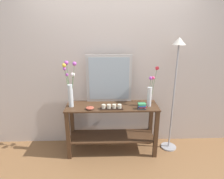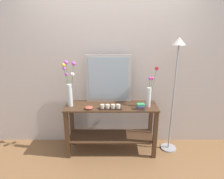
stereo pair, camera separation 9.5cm
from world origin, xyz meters
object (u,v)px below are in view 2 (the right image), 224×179
at_px(candle_tray, 111,107).
at_px(floor_lamp, 176,78).
at_px(mirror_leaning, 110,79).
at_px(vase_right, 151,92).
at_px(console_table, 112,123).
at_px(tall_vase_left, 70,85).
at_px(book_stack, 142,107).
at_px(decorative_bowl, 90,108).

relative_size(candle_tray, floor_lamp, 0.18).
bearing_deg(mirror_leaning, vase_right, -19.74).
height_order(vase_right, candle_tray, vase_right).
xyz_separation_m(mirror_leaning, floor_lamp, (0.96, -0.13, 0.05)).
height_order(console_table, tall_vase_left, tall_vase_left).
bearing_deg(vase_right, tall_vase_left, 178.57).
bearing_deg(book_stack, decorative_bowl, 179.28).
height_order(console_table, candle_tray, candle_tray).
bearing_deg(floor_lamp, decorative_bowl, -171.73).
relative_size(console_table, vase_right, 2.36).
distance_m(console_table, candle_tray, 0.33).
relative_size(mirror_leaning, vase_right, 1.27).
bearing_deg(book_stack, vase_right, 40.05).
distance_m(mirror_leaning, book_stack, 0.64).
relative_size(console_table, book_stack, 10.20).
xyz_separation_m(console_table, tall_vase_left, (-0.59, 0.00, 0.59)).
bearing_deg(vase_right, floor_lamp, 11.59).
xyz_separation_m(console_table, floor_lamp, (0.92, 0.05, 0.69)).
bearing_deg(console_table, floor_lamp, 3.00).
distance_m(vase_right, floor_lamp, 0.42).
bearing_deg(tall_vase_left, vase_right, -1.43).
distance_m(mirror_leaning, vase_right, 0.64).
xyz_separation_m(tall_vase_left, decorative_bowl, (0.28, -0.13, -0.29)).
xyz_separation_m(mirror_leaning, tall_vase_left, (-0.56, -0.18, -0.05)).
relative_size(console_table, decorative_bowl, 11.69).
bearing_deg(mirror_leaning, tall_vase_left, -161.87).
height_order(mirror_leaning, book_stack, mirror_leaning).
height_order(console_table, mirror_leaning, mirror_leaning).
bearing_deg(decorative_bowl, mirror_leaning, 48.82).
relative_size(vase_right, decorative_bowl, 4.95).
distance_m(mirror_leaning, decorative_bowl, 0.54).
height_order(candle_tray, decorative_bowl, candle_tray).
bearing_deg(candle_tray, tall_vase_left, 167.54).
distance_m(tall_vase_left, vase_right, 1.15).
relative_size(tall_vase_left, floor_lamp, 0.38).
height_order(vase_right, floor_lamp, floor_lamp).
xyz_separation_m(mirror_leaning, book_stack, (0.45, -0.32, -0.32)).
bearing_deg(mirror_leaning, decorative_bowl, -131.18).
bearing_deg(vase_right, candle_tray, -169.80).
bearing_deg(mirror_leaning, book_stack, -35.47).
distance_m(console_table, decorative_bowl, 0.45).
xyz_separation_m(vase_right, book_stack, (-0.13, -0.11, -0.18)).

